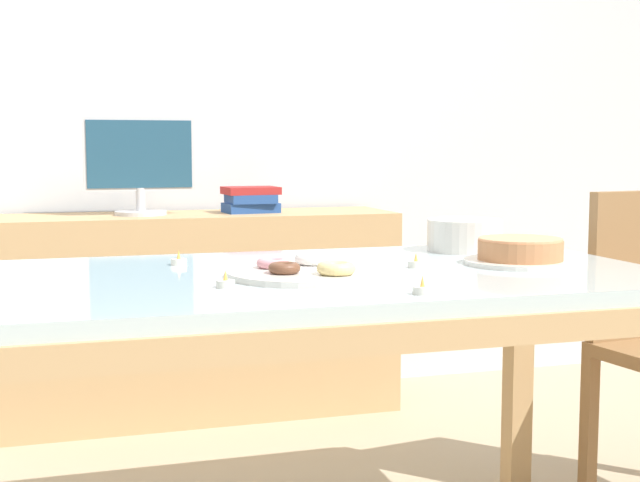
% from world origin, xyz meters
% --- Properties ---
extents(wall_back, '(8.00, 0.10, 2.60)m').
position_xyz_m(wall_back, '(0.00, 1.81, 1.30)').
color(wall_back, silver).
rests_on(wall_back, ground).
extents(dining_table, '(1.78, 0.93, 0.78)m').
position_xyz_m(dining_table, '(0.00, 0.00, 0.69)').
color(dining_table, silver).
rests_on(dining_table, ground).
extents(sideboard, '(1.60, 0.44, 0.81)m').
position_xyz_m(sideboard, '(0.00, 1.51, 0.40)').
color(sideboard, tan).
rests_on(sideboard, ground).
extents(computer_monitor, '(0.42, 0.20, 0.38)m').
position_xyz_m(computer_monitor, '(-0.21, 1.51, 1.00)').
color(computer_monitor, silver).
rests_on(computer_monitor, sideboard).
extents(book_stack, '(0.22, 0.18, 0.10)m').
position_xyz_m(book_stack, '(0.23, 1.51, 0.86)').
color(book_stack, '#23478C').
rests_on(book_stack, sideboard).
extents(cake_chocolate_round, '(0.28, 0.28, 0.07)m').
position_xyz_m(cake_chocolate_round, '(0.58, -0.02, 0.81)').
color(cake_chocolate_round, silver).
rests_on(cake_chocolate_round, dining_table).
extents(pastry_platter, '(0.38, 0.38, 0.04)m').
position_xyz_m(pastry_platter, '(0.02, -0.06, 0.79)').
color(pastry_platter, silver).
rests_on(pastry_platter, dining_table).
extents(plate_stack, '(0.21, 0.21, 0.09)m').
position_xyz_m(plate_stack, '(0.58, 0.28, 0.82)').
color(plate_stack, silver).
rests_on(plate_stack, dining_table).
extents(tealight_centre, '(0.04, 0.04, 0.04)m').
position_xyz_m(tealight_centre, '(0.16, -0.37, 0.79)').
color(tealight_centre, silver).
rests_on(tealight_centre, dining_table).
extents(tealight_left_edge, '(0.04, 0.04, 0.04)m').
position_xyz_m(tealight_left_edge, '(-0.24, 0.22, 0.79)').
color(tealight_left_edge, silver).
rests_on(tealight_left_edge, dining_table).
extents(tealight_right_edge, '(0.04, 0.04, 0.04)m').
position_xyz_m(tealight_right_edge, '(0.75, 0.14, 0.79)').
color(tealight_right_edge, silver).
rests_on(tealight_right_edge, dining_table).
extents(tealight_near_front, '(0.04, 0.04, 0.04)m').
position_xyz_m(tealight_near_front, '(-0.20, -0.17, 0.79)').
color(tealight_near_front, silver).
rests_on(tealight_near_front, dining_table).
extents(tealight_near_cakes, '(0.04, 0.04, 0.04)m').
position_xyz_m(tealight_near_cakes, '(0.31, -0.00, 0.79)').
color(tealight_near_cakes, silver).
rests_on(tealight_near_cakes, dining_table).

